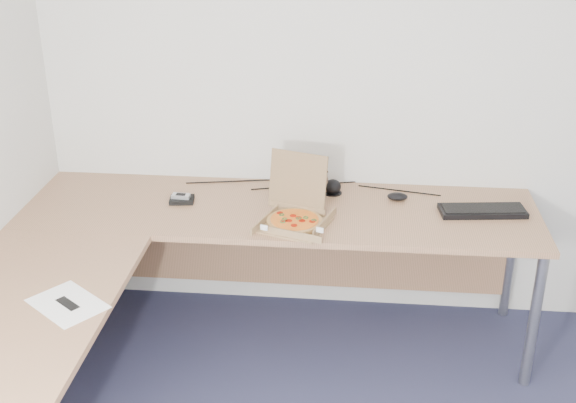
# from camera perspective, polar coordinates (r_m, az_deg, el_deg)

# --- Properties ---
(room_shell) EXTENTS (3.50, 3.50, 2.50)m
(room_shell) POSITION_cam_1_polar(r_m,az_deg,el_deg) (2.10, 8.95, -4.26)
(room_shell) COLOR silver
(room_shell) RESTS_ON ground
(desk) EXTENTS (2.50, 2.20, 0.73)m
(desk) POSITION_cam_1_polar(r_m,az_deg,el_deg) (3.28, -7.04, -3.85)
(desk) COLOR #A37350
(desk) RESTS_ON ground
(pizza_box) EXTENTS (0.29, 0.33, 0.29)m
(pizza_box) POSITION_cam_1_polar(r_m,az_deg,el_deg) (3.42, 0.54, -1.20)
(pizza_box) COLOR #99764D
(pizza_box) RESTS_ON desk
(drinking_glass) EXTENTS (0.07, 0.07, 0.12)m
(drinking_glass) POSITION_cam_1_polar(r_m,az_deg,el_deg) (3.74, 2.60, 1.47)
(drinking_glass) COLOR silver
(drinking_glass) RESTS_ON desk
(keyboard) EXTENTS (0.42, 0.19, 0.03)m
(keyboard) POSITION_cam_1_polar(r_m,az_deg,el_deg) (3.65, 14.78, -0.71)
(keyboard) COLOR black
(keyboard) RESTS_ON desk
(mouse) EXTENTS (0.11, 0.09, 0.04)m
(mouse) POSITION_cam_1_polar(r_m,az_deg,el_deg) (3.71, 8.44, 0.39)
(mouse) COLOR black
(mouse) RESTS_ON desk
(wallet) EXTENTS (0.13, 0.11, 0.02)m
(wallet) POSITION_cam_1_polar(r_m,az_deg,el_deg) (3.70, -8.20, 0.14)
(wallet) COLOR black
(wallet) RESTS_ON desk
(phone) EXTENTS (0.09, 0.05, 0.02)m
(phone) POSITION_cam_1_polar(r_m,az_deg,el_deg) (3.69, -8.27, 0.42)
(phone) COLOR #B2B5BA
(phone) RESTS_ON wallet
(paper_sheet) EXTENTS (0.35, 0.34, 0.00)m
(paper_sheet) POSITION_cam_1_polar(r_m,az_deg,el_deg) (2.96, -16.65, -7.57)
(paper_sheet) COLOR white
(paper_sheet) RESTS_ON desk
(dome_speaker) EXTENTS (0.10, 0.10, 0.08)m
(dome_speaker) POSITION_cam_1_polar(r_m,az_deg,el_deg) (3.75, 3.48, 1.21)
(dome_speaker) COLOR black
(dome_speaker) RESTS_ON desk
(cable_bundle) EXTENTS (0.64, 0.13, 0.01)m
(cable_bundle) POSITION_cam_1_polar(r_m,az_deg,el_deg) (3.84, 1.44, 1.25)
(cable_bundle) COLOR black
(cable_bundle) RESTS_ON desk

